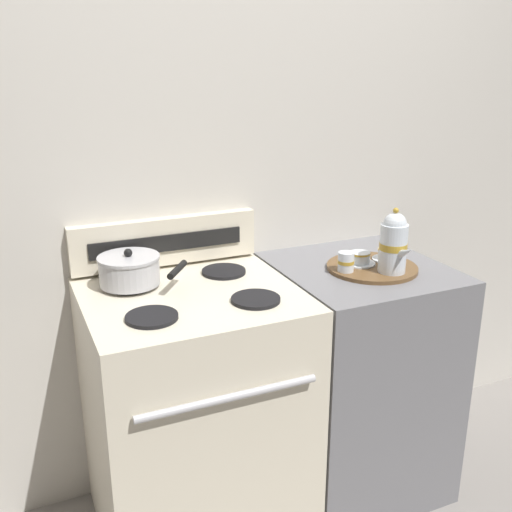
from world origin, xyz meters
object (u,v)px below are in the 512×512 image
object	(u,v)px
stove	(196,414)
teacup_right	(388,254)
saucepan	(130,270)
teapot	(394,243)
teacup_left	(360,258)
creamer_jug	(346,262)
serving_tray	(372,267)

from	to	relation	value
stove	teacup_right	size ratio (longest dim) A/B	8.01
saucepan	teacup_right	distance (m)	0.94
saucepan	teacup_right	xyz separation A→B (m)	(0.93, -0.15, -0.02)
teapot	teacup_left	size ratio (longest dim) A/B	2.00
teapot	saucepan	bearing A→B (deg)	163.14
teacup_left	creamer_jug	world-z (taller)	creamer_jug
teacup_right	saucepan	bearing A→B (deg)	170.93
teapot	stove	bearing A→B (deg)	170.08
serving_tray	stove	bearing A→B (deg)	176.67
stove	teacup_right	world-z (taller)	teacup_right
serving_tray	creamer_jug	xyz separation A→B (m)	(-0.12, -0.01, 0.04)
teacup_right	creamer_jug	size ratio (longest dim) A/B	1.65
stove	teacup_left	distance (m)	0.81
stove	teacup_left	bearing A→B (deg)	-0.50
teapot	teacup_left	bearing A→B (deg)	116.28
serving_tray	teapot	size ratio (longest dim) A/B	1.42
teacup_right	teacup_left	bearing A→B (deg)	178.60
saucepan	teacup_left	xyz separation A→B (m)	(0.81, -0.15, -0.02)
creamer_jug	serving_tray	bearing A→B (deg)	5.30
serving_tray	teacup_left	distance (m)	0.06
serving_tray	teapot	distance (m)	0.14
teacup_left	stove	bearing A→B (deg)	179.50
serving_tray	teacup_right	bearing A→B (deg)	18.90
stove	saucepan	size ratio (longest dim) A/B	3.21
teacup_left	teacup_right	size ratio (longest dim) A/B	1.00
teacup_left	serving_tray	bearing A→B (deg)	-45.77
saucepan	teacup_left	distance (m)	0.82
saucepan	serving_tray	xyz separation A→B (m)	(0.84, -0.18, -0.05)
creamer_jug	saucepan	bearing A→B (deg)	165.21
stove	serving_tray	size ratio (longest dim) A/B	2.82
teacup_right	teapot	bearing A→B (deg)	-119.59
teacup_left	teapot	bearing A→B (deg)	-63.72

